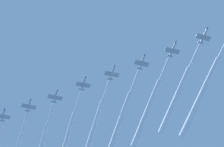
{
  "coord_description": "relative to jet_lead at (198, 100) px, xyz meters",
  "views": [
    {
      "loc": [
        -87.74,
        -5.22,
        -34.62
      ],
      "look_at": [
        0.0,
        0.0,
        142.9
      ],
      "focal_mm": 57.45,
      "sensor_mm": 36.0,
      "label": 1
    }
  ],
  "objects": [
    {
      "name": "jet_starboard_inner",
      "position": [
        6.79,
        30.99,
        -2.41
      ],
      "size": [
        68.38,
        28.95,
        4.04
      ],
      "color": "#9EA3AD"
    },
    {
      "name": "jet_starboard_mid",
      "position": [
        18.93,
        63.48,
        -1.58
      ],
      "size": [
        67.89,
        27.95,
        3.94
      ],
      "color": "#9EA3AD"
    },
    {
      "name": "jet_port_mid",
      "position": [
        13.98,
        47.6,
        -2.98
      ],
      "size": [
        69.84,
        28.99,
        3.92
      ],
      "color": "#9EA3AD"
    },
    {
      "name": "jet_lead",
      "position": [
        0.0,
        0.0,
        0.0
      ],
      "size": [
        77.04,
        32.23,
        4.0
      ],
      "color": "#9EA3AD"
    },
    {
      "name": "jet_port_inner",
      "position": [
        -0.46,
        14.27,
        -1.11
      ],
      "size": [
        66.78,
        28.69,
        3.96
      ],
      "color": "#9EA3AD"
    },
    {
      "name": "jet_port_outer",
      "position": [
        27.64,
        81.03,
        -0.66
      ],
      "size": [
        71.73,
        29.48,
        4.03
      ],
      "color": "#9EA3AD"
    }
  ]
}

